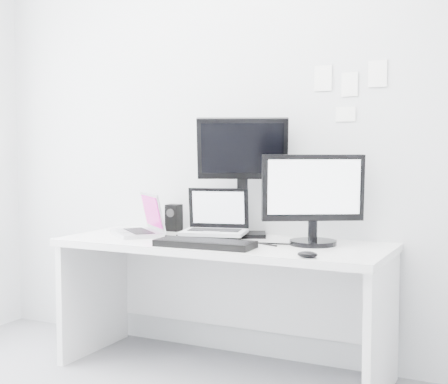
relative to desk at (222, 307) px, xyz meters
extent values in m
plane|color=silver|center=(0.00, 0.35, 0.99)|extent=(3.60, 0.00, 3.60)
cube|color=white|center=(0.00, 0.00, 0.00)|extent=(1.80, 0.70, 0.73)
cube|color=silver|center=(-0.56, 0.00, 0.49)|extent=(0.43, 0.42, 0.26)
cube|color=black|center=(-0.45, 0.25, 0.45)|extent=(0.09, 0.09, 0.16)
cube|color=silver|center=(-0.07, 0.05, 0.51)|extent=(0.40, 0.35, 0.29)
cube|color=black|center=(0.02, 0.21, 0.71)|extent=(0.54, 0.37, 0.70)
cube|color=black|center=(0.49, 0.09, 0.61)|extent=(0.59, 0.48, 0.49)
cube|color=black|center=(0.01, -0.22, 0.38)|extent=(0.52, 0.21, 0.03)
ellipsoid|color=black|center=(0.59, -0.30, 0.38)|extent=(0.10, 0.07, 0.03)
cube|color=white|center=(0.45, 0.34, 1.26)|extent=(0.10, 0.00, 0.14)
cube|color=white|center=(0.60, 0.34, 1.22)|extent=(0.09, 0.00, 0.13)
cube|color=white|center=(0.75, 0.34, 1.26)|extent=(0.10, 0.00, 0.14)
cube|color=white|center=(0.58, 0.34, 1.05)|extent=(0.11, 0.00, 0.08)
camera|label=1|loc=(1.51, -3.07, 0.87)|focal=50.86mm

